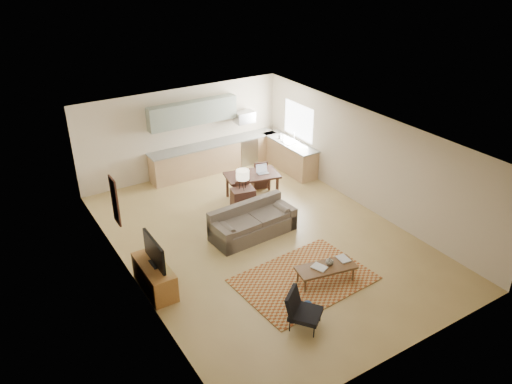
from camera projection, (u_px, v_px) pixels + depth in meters
room at (263, 189)px, 11.68m from camera, size 9.00×9.00×9.00m
kitchen_counter_back at (215, 156)px, 15.66m from camera, size 4.26×0.64×0.92m
kitchen_counter_right at (289, 156)px, 15.73m from camera, size 0.64×2.26×0.92m
kitchen_range at (245, 150)px, 16.18m from camera, size 0.62×0.62×0.90m
kitchen_microwave at (244, 117)px, 15.69m from camera, size 0.62×0.40×0.35m
upper_cabinets at (193, 113)px, 14.81m from camera, size 2.80×0.34×0.70m
window_right at (298, 121)px, 15.37m from camera, size 0.02×1.40×1.05m
wall_art_left at (115, 201)px, 10.76m from camera, size 0.06×0.42×1.10m
triptych at (179, 120)px, 14.82m from camera, size 1.70×0.04×0.50m
rug at (304, 279)px, 10.81m from camera, size 2.95×2.15×0.02m
sofa at (253, 221)px, 12.27m from camera, size 2.28×1.11×0.77m
coffee_table at (326, 274)px, 10.68m from camera, size 1.38×0.76×0.39m
book_a at (316, 270)px, 10.46m from camera, size 0.44×0.47×0.03m
book_b at (339, 260)px, 10.78m from camera, size 0.30×0.36×0.02m
vase at (330, 261)px, 10.62m from camera, size 0.18×0.18×0.18m
armchair at (306, 311)px, 9.37m from camera, size 0.92×0.92×0.75m
tv_credenza at (155, 277)px, 10.41m from camera, size 0.51×1.32×0.61m
tv at (154, 252)px, 10.15m from camera, size 0.10×1.02×0.61m
console_table at (243, 201)px, 13.26m from camera, size 0.67×0.51×0.71m
table_lamp at (243, 180)px, 12.97m from camera, size 0.43×0.43×0.57m
dining_table at (252, 186)px, 14.00m from camera, size 1.61×1.14×0.74m
dining_chair_near at (244, 197)px, 13.32m from camera, size 0.49×0.50×0.83m
dining_chair_far at (259, 173)px, 14.64m from camera, size 0.51×0.52×0.85m
laptop at (263, 169)px, 13.84m from camera, size 0.35×0.29×0.23m
soap_bottle at (280, 136)px, 15.71m from camera, size 0.12×0.12×0.19m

